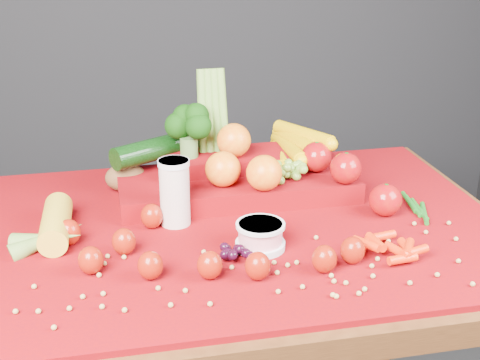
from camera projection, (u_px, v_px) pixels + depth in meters
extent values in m
cube|color=#321A0B|center=(242.00, 240.00, 1.37)|extent=(1.10, 0.80, 0.05)
cube|color=#321A0B|center=(33.00, 330.00, 1.72)|extent=(0.06, 0.06, 0.70)
cube|color=#321A0B|center=(382.00, 289.00, 1.90)|extent=(0.06, 0.06, 0.70)
cube|color=#770403|center=(242.00, 226.00, 1.36)|extent=(1.05, 0.75, 0.01)
cylinder|color=beige|center=(175.00, 192.00, 1.33)|extent=(0.06, 0.06, 0.14)
cylinder|color=silver|center=(174.00, 163.00, 1.31)|extent=(0.06, 0.06, 0.01)
cylinder|color=silver|center=(260.00, 245.00, 1.26)|extent=(0.09, 0.09, 0.01)
cylinder|color=pink|center=(260.00, 233.00, 1.25)|extent=(0.08, 0.08, 0.04)
cylinder|color=silver|center=(260.00, 225.00, 1.24)|extent=(0.09, 0.09, 0.01)
ellipsoid|color=maroon|center=(124.00, 241.00, 1.23)|extent=(0.04, 0.04, 0.05)
cone|color=#0D4910|center=(123.00, 229.00, 1.22)|extent=(0.03, 0.03, 0.01)
ellipsoid|color=maroon|center=(91.00, 260.00, 1.16)|extent=(0.04, 0.04, 0.05)
cone|color=#0D4910|center=(90.00, 248.00, 1.15)|extent=(0.03, 0.03, 0.01)
ellipsoid|color=maroon|center=(150.00, 265.00, 1.15)|extent=(0.04, 0.04, 0.05)
cone|color=#0D4910|center=(150.00, 253.00, 1.14)|extent=(0.03, 0.03, 0.01)
ellipsoid|color=maroon|center=(210.00, 265.00, 1.15)|extent=(0.04, 0.04, 0.05)
cone|color=#0D4910|center=(209.00, 252.00, 1.14)|extent=(0.03, 0.03, 0.01)
ellipsoid|color=maroon|center=(258.00, 266.00, 1.14)|extent=(0.04, 0.04, 0.05)
cone|color=#0D4910|center=(258.00, 253.00, 1.14)|extent=(0.03, 0.03, 0.01)
ellipsoid|color=maroon|center=(324.00, 259.00, 1.17)|extent=(0.04, 0.04, 0.05)
cone|color=#0D4910|center=(325.00, 246.00, 1.16)|extent=(0.03, 0.03, 0.01)
ellipsoid|color=maroon|center=(152.00, 216.00, 1.33)|extent=(0.04, 0.04, 0.05)
cone|color=#0D4910|center=(151.00, 205.00, 1.32)|extent=(0.03, 0.03, 0.01)
ellipsoid|color=maroon|center=(69.00, 232.00, 1.26)|extent=(0.04, 0.04, 0.05)
cone|color=#0D4910|center=(68.00, 220.00, 1.25)|extent=(0.03, 0.03, 0.01)
ellipsoid|color=maroon|center=(353.00, 250.00, 1.20)|extent=(0.04, 0.04, 0.05)
cone|color=#0D4910|center=(353.00, 238.00, 1.19)|extent=(0.03, 0.03, 0.01)
cylinder|color=yellow|center=(56.00, 223.00, 1.29)|extent=(0.06, 0.18, 0.06)
ellipsoid|color=#56351E|center=(126.00, 177.00, 1.51)|extent=(0.09, 0.07, 0.06)
cube|color=#770403|center=(237.00, 185.00, 1.49)|extent=(0.52, 0.22, 0.04)
cube|color=#770403|center=(224.00, 161.00, 1.52)|extent=(0.28, 0.12, 0.03)
sphere|color=maroon|center=(346.00, 168.00, 1.43)|extent=(0.07, 0.07, 0.07)
sphere|color=maroon|center=(385.00, 200.00, 1.38)|extent=(0.07, 0.07, 0.07)
sphere|color=maroon|center=(316.00, 157.00, 1.49)|extent=(0.07, 0.07, 0.07)
sphere|color=#D74509|center=(223.00, 169.00, 1.41)|extent=(0.08, 0.08, 0.08)
sphere|color=#D74509|center=(264.00, 173.00, 1.39)|extent=(0.08, 0.08, 0.08)
sphere|color=#D74509|center=(234.00, 140.00, 1.48)|extent=(0.08, 0.08, 0.08)
cylinder|color=#C79B00|center=(280.00, 154.00, 1.56)|extent=(0.06, 0.18, 0.04)
cylinder|color=#C79B00|center=(289.00, 148.00, 1.56)|extent=(0.04, 0.18, 0.04)
cylinder|color=#C79B00|center=(297.00, 141.00, 1.56)|extent=(0.08, 0.18, 0.04)
cylinder|color=#C79B00|center=(303.00, 134.00, 1.55)|extent=(0.11, 0.18, 0.04)
cylinder|color=#3F662D|center=(189.00, 147.00, 1.49)|extent=(0.04, 0.04, 0.04)
cylinder|color=olive|center=(202.00, 118.00, 1.51)|extent=(0.03, 0.06, 0.22)
cylinder|color=olive|center=(209.00, 118.00, 1.51)|extent=(0.02, 0.06, 0.22)
cylinder|color=olive|center=(216.00, 117.00, 1.52)|extent=(0.02, 0.06, 0.22)
cylinder|color=olive|center=(223.00, 117.00, 1.52)|extent=(0.03, 0.06, 0.22)
cylinder|color=black|center=(160.00, 148.00, 1.51)|extent=(0.23, 0.16, 0.05)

